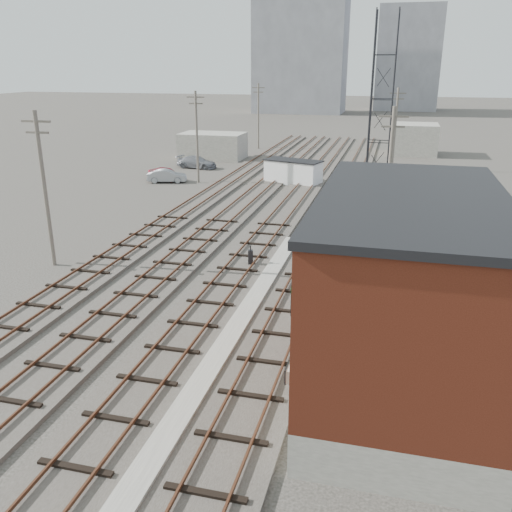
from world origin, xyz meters
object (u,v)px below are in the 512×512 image
(switch_stand, at_px, (250,258))
(car_grey, at_px, (197,162))
(car_red, at_px, (166,174))
(site_trailer, at_px, (293,172))
(signal_mast, at_px, (294,326))
(car_silver, at_px, (167,176))

(switch_stand, bearing_deg, car_grey, 97.09)
(car_red, bearing_deg, site_trailer, -68.33)
(signal_mast, bearing_deg, site_trailer, 100.68)
(switch_stand, bearing_deg, signal_mast, -86.40)
(car_red, xyz_separation_m, car_silver, (0.54, -1.04, -0.02))
(car_grey, bearing_deg, car_red, -177.00)
(car_silver, height_order, car_grey, car_grey)
(car_silver, bearing_deg, car_red, 10.63)
(car_red, height_order, car_silver, car_red)
(car_silver, bearing_deg, car_grey, -17.66)
(car_red, bearing_deg, signal_mast, -134.78)
(site_trailer, height_order, car_grey, site_trailer)
(switch_stand, relative_size, site_trailer, 0.20)
(signal_mast, bearing_deg, car_grey, 114.75)
(car_grey, bearing_deg, signal_mast, -147.13)
(signal_mast, relative_size, site_trailer, 0.64)
(site_trailer, bearing_deg, car_red, -156.64)
(switch_stand, distance_m, car_grey, 33.53)
(car_red, distance_m, car_silver, 1.17)
(switch_stand, relative_size, car_grey, 0.26)
(site_trailer, xyz_separation_m, car_silver, (-12.61, -2.54, -0.55))
(car_red, distance_m, car_grey, 7.42)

